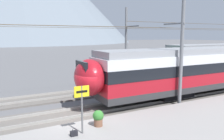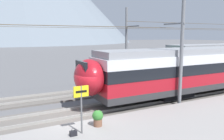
% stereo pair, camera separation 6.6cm
% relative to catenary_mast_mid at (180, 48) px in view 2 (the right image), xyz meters
% --- Properties ---
extents(ground_plane, '(400.00, 400.00, 0.00)m').
position_rel_catenary_mast_mid_xyz_m(ground_plane, '(-7.18, 0.46, -3.99)').
color(ground_plane, '#565659').
extents(track_near, '(120.00, 3.00, 0.28)m').
position_rel_catenary_mast_mid_xyz_m(track_near, '(-7.18, 1.57, -3.92)').
color(track_near, '#5B5651').
rests_on(track_near, ground).
extents(track_far, '(120.00, 3.00, 0.28)m').
position_rel_catenary_mast_mid_xyz_m(track_far, '(-7.18, 6.10, -3.92)').
color(track_far, '#5B5651').
rests_on(track_far, ground).
extents(catenary_mast_mid, '(39.05, 1.98, 7.69)m').
position_rel_catenary_mast_mid_xyz_m(catenary_mast_mid, '(0.00, 0.00, 0.00)').
color(catenary_mast_mid, slate).
rests_on(catenary_mast_mid, ground).
extents(catenary_mast_far_side, '(39.05, 2.40, 7.52)m').
position_rel_catenary_mast_mid_xyz_m(catenary_mast_far_side, '(0.77, 8.05, -0.05)').
color(catenary_mast_far_side, slate).
rests_on(catenary_mast_far_side, ground).
extents(platform_sign, '(0.70, 0.08, 2.23)m').
position_rel_catenary_mast_mid_xyz_m(platform_sign, '(-7.62, -1.82, -2.00)').
color(platform_sign, '#59595B').
rests_on(platform_sign, platform_slab).
extents(handbag_near_sign, '(0.32, 0.18, 0.36)m').
position_rel_catenary_mast_mid_xyz_m(handbag_near_sign, '(-8.06, -1.91, -3.51)').
color(handbag_near_sign, black).
rests_on(handbag_near_sign, platform_slab).
extents(potted_plant_platform_edge, '(0.55, 0.55, 0.81)m').
position_rel_catenary_mast_mid_xyz_m(potted_plant_platform_edge, '(-6.62, -1.38, -3.17)').
color(potted_plant_platform_edge, brown).
rests_on(potted_plant_platform_edge, platform_slab).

